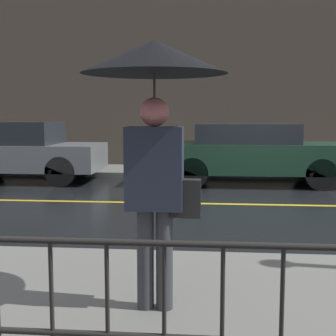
# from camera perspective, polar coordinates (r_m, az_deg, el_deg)

# --- Properties ---
(ground_plane) EXTENTS (80.00, 80.00, 0.00)m
(ground_plane) POSITION_cam_1_polar(r_m,az_deg,el_deg) (9.01, 12.29, -4.41)
(ground_plane) COLOR black
(sidewalk_far) EXTENTS (28.00, 2.04, 0.13)m
(sidewalk_far) POSITION_cam_1_polar(r_m,az_deg,el_deg) (13.47, 9.94, -0.46)
(sidewalk_far) COLOR slate
(sidewalk_far) RESTS_ON ground_plane
(lane_marking) EXTENTS (25.20, 0.12, 0.01)m
(lane_marking) POSITION_cam_1_polar(r_m,az_deg,el_deg) (9.01, 12.29, -4.39)
(lane_marking) COLOR gold
(lane_marking) RESTS_ON ground_plane
(building_storefront) EXTENTS (28.00, 0.30, 6.04)m
(building_storefront) POSITION_cam_1_polar(r_m,az_deg,el_deg) (14.60, 9.80, 11.71)
(building_storefront) COLOR #4C4238
(building_storefront) RESTS_ON ground_plane
(pedestrian) EXTENTS (1.13, 1.13, 2.14)m
(pedestrian) POSITION_cam_1_polar(r_m,az_deg,el_deg) (3.66, -1.60, 8.97)
(pedestrian) COLOR #333338
(pedestrian) RESTS_ON sidewalk_near
(car_grey) EXTENTS (3.97, 1.79, 1.51)m
(car_grey) POSITION_cam_1_polar(r_m,az_deg,el_deg) (12.36, -17.47, 2.01)
(car_grey) COLOR slate
(car_grey) RESTS_ON ground_plane
(car_dark_green) EXTENTS (4.63, 1.72, 1.47)m
(car_dark_green) POSITION_cam_1_polar(r_m,az_deg,el_deg) (11.45, 10.16, 1.85)
(car_dark_green) COLOR #193828
(car_dark_green) RESTS_ON ground_plane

